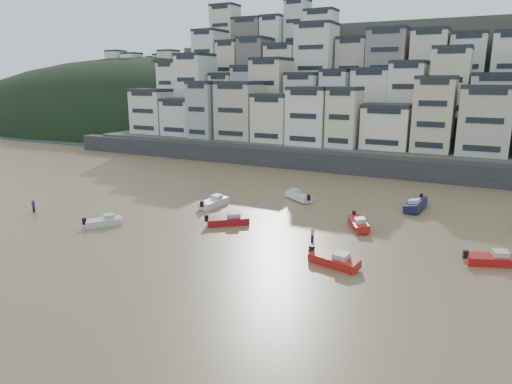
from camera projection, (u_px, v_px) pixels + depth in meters
The scene contains 14 objects.
sea_strip at pixel (146, 118), 205.56m from camera, with size 340.00×340.00×0.00m, color #3F4D5B.
harbor_wall at pixel (368, 166), 82.91m from camera, with size 140.00×3.00×3.50m, color #38383A.
hillside at pixel (429, 96), 112.47m from camera, with size 141.04×66.00×50.00m.
headland at pixel (158, 121), 190.28m from camera, with size 216.00×135.00×53.33m.
boat_b at pixel (334, 259), 42.69m from camera, with size 5.40×1.77×1.47m, color #AD1915, non-canonical shape.
boat_h at pixel (298, 195), 65.99m from camera, with size 5.44×1.78×1.48m, color silver, non-canonical shape.
boat_e at pixel (359, 223), 53.43m from camera, with size 5.33×1.74×1.45m, color #A81914, non-canonical shape.
boat_d at pixel (492, 258), 43.02m from camera, with size 5.13×1.68×1.40m, color #AC1515, non-canonical shape.
boat_c at pixel (228, 219), 54.80m from camera, with size 5.49×1.80×1.50m, color maroon, non-canonical shape.
boat_i at pixel (416, 204), 61.07m from camera, with size 6.32×2.07×1.72m, color #13153B, non-canonical shape.
boat_f at pixel (214, 201), 62.69m from camera, with size 5.54×1.81×1.51m, color silver, non-canonical shape.
boat_j at pixel (104, 220), 54.57m from camera, with size 4.60×1.51×1.26m, color silver, non-canonical shape.
person_blue at pixel (33, 206), 60.02m from camera, with size 0.44×0.44×1.74m, color #2E17AC, non-canonical shape.
person_pink at pixel (312, 234), 48.95m from camera, with size 0.44×0.44×1.74m, color #D9999A, non-canonical shape.
Camera 1 is at (29.20, -16.88, 17.14)m, focal length 32.00 mm.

